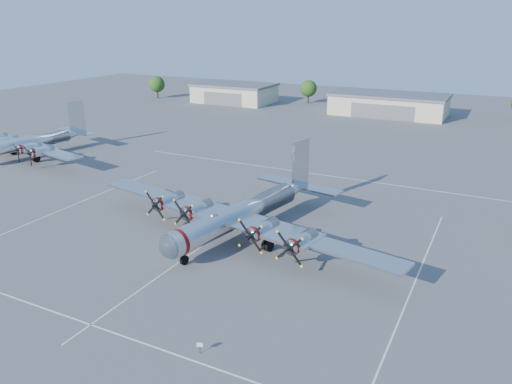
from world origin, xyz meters
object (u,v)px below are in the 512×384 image
at_px(hangar_west, 234,93).
at_px(tree_far_west, 157,84).
at_px(tree_west, 309,88).
at_px(hangar_center, 389,104).
at_px(bomber_west, 32,157).
at_px(info_placard, 200,346).
at_px(main_bomber_b29, 244,234).

distance_m(hangar_west, tree_far_west, 25.36).
relative_size(hangar_west, tree_west, 3.40).
xyz_separation_m(hangar_center, tree_far_west, (-70.00, -3.96, 1.51)).
height_order(hangar_center, tree_far_west, tree_far_west).
height_order(hangar_center, bomber_west, hangar_center).
relative_size(tree_far_west, info_placard, 7.43).
bearing_deg(hangar_center, main_bomber_b29, -88.26).
height_order(bomber_west, info_placard, bomber_west).
xyz_separation_m(tree_far_west, tree_west, (45.00, 12.00, 0.00)).
bearing_deg(info_placard, hangar_west, 97.86).
relative_size(bomber_west, info_placard, 36.90).
height_order(tree_west, bomber_west, tree_west).
distance_m(bomber_west, info_placard, 65.94).
bearing_deg(main_bomber_b29, tree_west, 117.62).
relative_size(tree_far_west, main_bomber_b29, 0.17).
relative_size(hangar_center, tree_west, 4.31).
bearing_deg(tree_west, info_placard, -72.59).
height_order(hangar_west, hangar_center, same).
bearing_deg(bomber_west, main_bomber_b29, -3.44).
height_order(hangar_center, main_bomber_b29, hangar_center).
relative_size(tree_west, bomber_west, 0.20).
distance_m(tree_west, info_placard, 116.42).
relative_size(hangar_center, info_placard, 31.98).
bearing_deg(hangar_center, hangar_west, 180.00).
bearing_deg(main_bomber_b29, tree_far_west, 143.40).
bearing_deg(info_placard, bomber_west, 129.72).
distance_m(hangar_west, hangar_center, 45.00).
relative_size(tree_far_west, bomber_west, 0.20).
bearing_deg(info_placard, tree_far_west, 108.71).
distance_m(tree_far_west, tree_west, 46.57).
height_order(hangar_west, info_placard, hangar_west).
height_order(hangar_center, info_placard, hangar_center).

